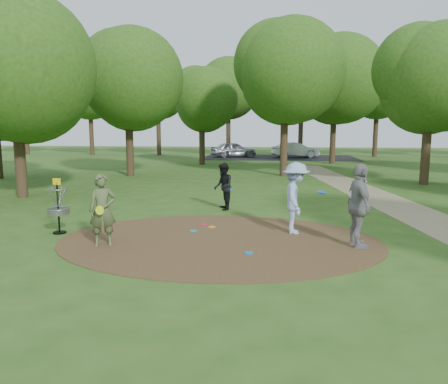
# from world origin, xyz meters

# --- Properties ---
(ground) EXTENTS (100.00, 100.00, 0.00)m
(ground) POSITION_xyz_m (0.00, 0.00, 0.00)
(ground) COLOR #2D5119
(ground) RESTS_ON ground
(dirt_clearing) EXTENTS (8.40, 8.40, 0.02)m
(dirt_clearing) POSITION_xyz_m (0.00, 0.00, 0.01)
(dirt_clearing) COLOR #47301C
(dirt_clearing) RESTS_ON ground
(parking_lot) EXTENTS (14.00, 8.00, 0.01)m
(parking_lot) POSITION_xyz_m (2.00, 30.00, 0.00)
(parking_lot) COLOR black
(parking_lot) RESTS_ON ground
(player_observer_with_disc) EXTENTS (0.76, 0.63, 1.80)m
(player_observer_with_disc) POSITION_xyz_m (-2.80, -0.76, 0.90)
(player_observer_with_disc) COLOR #4C5C35
(player_observer_with_disc) RESTS_ON ground
(player_throwing_with_disc) EXTENTS (1.20, 1.28, 1.98)m
(player_throwing_with_disc) POSITION_xyz_m (2.00, 1.02, 0.99)
(player_throwing_with_disc) COLOR #96B1E1
(player_throwing_with_disc) RESTS_ON ground
(player_walking_with_disc) EXTENTS (0.79, 0.93, 1.66)m
(player_walking_with_disc) POSITION_xyz_m (-0.36, 4.21, 0.83)
(player_walking_with_disc) COLOR black
(player_walking_with_disc) RESTS_ON ground
(player_waiting_with_disc) EXTENTS (0.72, 1.28, 2.07)m
(player_waiting_with_disc) POSITION_xyz_m (3.45, -0.26, 1.03)
(player_waiting_with_disc) COLOR gray
(player_waiting_with_disc) RESTS_ON ground
(disc_ground_cyan) EXTENTS (0.22, 0.22, 0.02)m
(disc_ground_cyan) POSITION_xyz_m (-0.83, 0.87, 0.03)
(disc_ground_cyan) COLOR #1786BD
(disc_ground_cyan) RESTS_ON dirt_clearing
(disc_ground_blue) EXTENTS (0.22, 0.22, 0.02)m
(disc_ground_blue) POSITION_xyz_m (0.84, -1.10, 0.03)
(disc_ground_blue) COLOR blue
(disc_ground_blue) RESTS_ON dirt_clearing
(disc_ground_red) EXTENTS (0.22, 0.22, 0.02)m
(disc_ground_red) POSITION_xyz_m (-0.67, 1.67, 0.03)
(disc_ground_red) COLOR red
(disc_ground_red) RESTS_ON dirt_clearing
(car_left) EXTENTS (4.54, 3.21, 1.44)m
(car_left) POSITION_xyz_m (-2.30, 29.92, 0.72)
(car_left) COLOR #A4A5AC
(car_left) RESTS_ON ground
(car_right) EXTENTS (4.50, 2.43, 1.41)m
(car_right) POSITION_xyz_m (3.46, 30.16, 0.70)
(car_right) COLOR #B0B5B8
(car_right) RESTS_ON ground
(disc_ground_orange) EXTENTS (0.22, 0.22, 0.02)m
(disc_ground_orange) POSITION_xyz_m (-0.38, 1.40, 0.03)
(disc_ground_orange) COLOR orange
(disc_ground_orange) RESTS_ON dirt_clearing
(disc_golf_basket) EXTENTS (0.63, 0.63, 1.54)m
(disc_golf_basket) POSITION_xyz_m (-4.50, 0.30, 0.87)
(disc_golf_basket) COLOR black
(disc_golf_basket) RESTS_ON ground
(tree_ring) EXTENTS (37.95, 46.05, 9.63)m
(tree_ring) POSITION_xyz_m (2.26, 9.14, 5.35)
(tree_ring) COLOR #332316
(tree_ring) RESTS_ON ground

